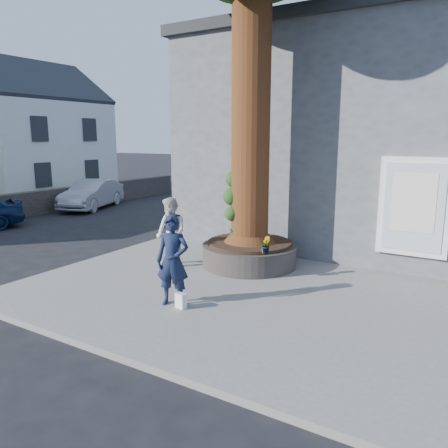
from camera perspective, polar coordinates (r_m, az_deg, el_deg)
The scene contains 14 objects.
ground at distance 9.70m, azimuth -6.59°, elevation -8.19°, with size 120.00×120.00×0.00m, color black.
pavement at distance 9.71m, azimuth 4.17°, elevation -7.74°, with size 9.00×8.00×0.12m, color slate.
yellow_line at distance 12.38m, azimuth -14.97°, elevation -4.17°, with size 0.10×30.00×0.01m, color yellow.
stone_shop at distance 14.72m, azimuth 19.25°, elevation 10.44°, with size 10.30×8.30×6.30m.
planter at distance 10.76m, azimuth 3.32°, elevation -3.85°, with size 2.30×2.30×0.60m.
cottage_far at distance 26.87m, azimuth -24.82°, elevation 11.50°, with size 7.30×7.40×8.75m.
man at distance 8.16m, azimuth -6.71°, elevation -4.79°, with size 0.62×0.41×1.70m, color #131B34.
woman at distance 10.52m, azimuth -6.94°, elevation -1.16°, with size 0.82×0.64×1.69m, color beige.
shopping_bag at distance 8.20m, azimuth -5.66°, elevation -9.94°, with size 0.20×0.12×0.28m, color white.
car_silver at distance 20.87m, azimuth -16.87°, elevation 3.76°, with size 1.39×3.99×1.31m, color #9EA0A5.
plant_a at distance 10.47m, azimuth 1.16°, elevation -1.43°, with size 0.20×0.14×0.39m, color gray.
plant_b at distance 9.53m, azimuth 5.46°, elevation -2.76°, with size 0.21×0.21×0.39m, color gray.
plant_c at distance 11.78m, azimuth 1.64°, elevation -0.09°, with size 0.20×0.20×0.35m, color gray.
plant_d at distance 9.54m, azimuth 5.46°, elevation -3.07°, with size 0.26×0.23×0.28m, color gray.
Camera 1 is at (5.66, -7.18, 3.22)m, focal length 35.00 mm.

